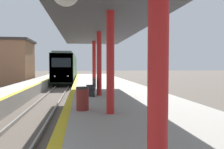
% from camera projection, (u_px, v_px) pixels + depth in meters
% --- Properties ---
extents(train, '(2.66, 18.74, 4.22)m').
position_uv_depth(train, '(67.00, 68.00, 33.64)').
color(train, black).
rests_on(train, ground).
extents(station_canopy, '(4.27, 18.40, 3.66)m').
position_uv_depth(station_canopy, '(103.00, 24.00, 9.56)').
color(station_canopy, red).
rests_on(station_canopy, platform_right).
extents(trash_bin, '(0.48, 0.48, 0.85)m').
position_uv_depth(trash_bin, '(82.00, 99.00, 7.97)').
color(trash_bin, maroon).
rests_on(trash_bin, platform_right).
extents(bench, '(0.44, 1.85, 0.92)m').
position_uv_depth(bench, '(92.00, 86.00, 12.16)').
color(bench, '#28282D').
rests_on(bench, platform_right).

